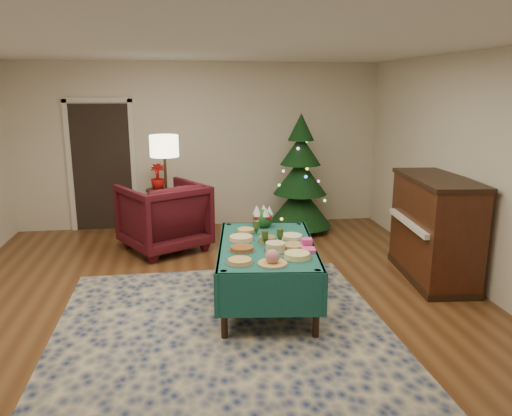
{
  "coord_description": "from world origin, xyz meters",
  "views": [
    {
      "loc": [
        -0.32,
        -4.8,
        2.28
      ],
      "look_at": [
        0.56,
        1.03,
        0.86
      ],
      "focal_mm": 35.0,
      "sensor_mm": 36.0,
      "label": 1
    }
  ],
  "objects": [
    {
      "name": "room_shell",
      "position": [
        0.0,
        0.0,
        1.35
      ],
      "size": [
        7.0,
        7.0,
        7.0
      ],
      "color": "#593319",
      "rests_on": "ground"
    },
    {
      "name": "doorway",
      "position": [
        -1.6,
        3.48,
        1.1
      ],
      "size": [
        1.08,
        0.04,
        2.16
      ],
      "color": "black",
      "rests_on": "ground"
    },
    {
      "name": "rug",
      "position": [
        0.02,
        -0.88,
        0.01
      ],
      "size": [
        3.23,
        4.22,
        0.02
      ],
      "primitive_type": "cube",
      "rotation": [
        0.0,
        0.0,
        0.01
      ],
      "color": "#14224E",
      "rests_on": "ground"
    },
    {
      "name": "buffet_table",
      "position": [
        0.54,
        0.15,
        0.54
      ],
      "size": [
        1.23,
        1.86,
        0.68
      ],
      "color": "black",
      "rests_on": "ground"
    },
    {
      "name": "platter_0",
      "position": [
        0.19,
        -0.4,
        0.7
      ],
      "size": [
        0.26,
        0.26,
        0.04
      ],
      "color": "silver",
      "rests_on": "buffet_table"
    },
    {
      "name": "platter_1",
      "position": [
        0.48,
        -0.48,
        0.74
      ],
      "size": [
        0.28,
        0.28,
        0.15
      ],
      "color": "silver",
      "rests_on": "buffet_table"
    },
    {
      "name": "platter_2",
      "position": [
        0.75,
        -0.34,
        0.71
      ],
      "size": [
        0.29,
        0.29,
        0.06
      ],
      "color": "silver",
      "rests_on": "buffet_table"
    },
    {
      "name": "platter_3",
      "position": [
        0.25,
        -0.04,
        0.7
      ],
      "size": [
        0.27,
        0.27,
        0.05
      ],
      "color": "silver",
      "rests_on": "buffet_table"
    },
    {
      "name": "platter_4",
      "position": [
        0.58,
        -0.1,
        0.72
      ],
      "size": [
        0.23,
        0.23,
        0.09
      ],
      "color": "silver",
      "rests_on": "buffet_table"
    },
    {
      "name": "platter_5",
      "position": [
        0.79,
        -0.01,
        0.7
      ],
      "size": [
        0.27,
        0.27,
        0.04
      ],
      "color": "silver",
      "rests_on": "buffet_table"
    },
    {
      "name": "platter_6",
      "position": [
        0.29,
        0.32,
        0.7
      ],
      "size": [
        0.29,
        0.29,
        0.05
      ],
      "color": "silver",
      "rests_on": "buffet_table"
    },
    {
      "name": "platter_7",
      "position": [
        0.56,
        0.2,
        0.71
      ],
      "size": [
        0.21,
        0.21,
        0.07
      ],
      "color": "silver",
      "rests_on": "buffet_table"
    },
    {
      "name": "platter_8",
      "position": [
        0.84,
        0.32,
        0.7
      ],
      "size": [
        0.28,
        0.28,
        0.04
      ],
      "color": "silver",
      "rests_on": "buffet_table"
    },
    {
      "name": "platter_9",
      "position": [
        0.38,
        0.63,
        0.7
      ],
      "size": [
        0.23,
        0.23,
        0.04
      ],
      "color": "silver",
      "rests_on": "buffet_table"
    },
    {
      "name": "goblet_0",
      "position": [
        0.48,
        0.51,
        0.76
      ],
      "size": [
        0.07,
        0.07,
        0.16
      ],
      "color": "#2D471E",
      "rests_on": "buffet_table"
    },
    {
      "name": "goblet_1",
      "position": [
        0.68,
        0.16,
        0.76
      ],
      "size": [
        0.07,
        0.07,
        0.16
      ],
      "color": "#2D471E",
      "rests_on": "buffet_table"
    },
    {
      "name": "goblet_2",
      "position": [
        0.51,
        0.12,
        0.76
      ],
      "size": [
        0.07,
        0.07,
        0.16
      ],
      "color": "#2D471E",
      "rests_on": "buffet_table"
    },
    {
      "name": "napkin_stack",
      "position": [
        0.91,
        -0.17,
        0.7
      ],
      "size": [
        0.15,
        0.15,
        0.04
      ],
      "primitive_type": "cube",
      "rotation": [
        0.0,
        0.0,
        -0.13
      ],
      "color": "#F7448C",
      "rests_on": "buffet_table"
    },
    {
      "name": "gift_box",
      "position": [
        0.93,
        -0.01,
        0.72
      ],
      "size": [
        0.12,
        0.12,
        0.09
      ],
      "primitive_type": "cube",
      "rotation": [
        0.0,
        0.0,
        -0.13
      ],
      "color": "#DF3EA0",
      "rests_on": "buffet_table"
    },
    {
      "name": "centerpiece",
      "position": [
        0.61,
        0.83,
        0.8
      ],
      "size": [
        0.24,
        0.25,
        0.28
      ],
      "color": "#1E4C1E",
      "rests_on": "buffet_table"
    },
    {
      "name": "armchair",
      "position": [
        -0.6,
        2.22,
        0.54
      ],
      "size": [
        1.4,
        1.37,
        1.08
      ],
      "primitive_type": "imported",
      "rotation": [
        0.0,
        0.0,
        3.66
      ],
      "color": "#440E16",
      "rests_on": "ground"
    },
    {
      "name": "floor_lamp",
      "position": [
        -0.55,
        2.26,
        1.4
      ],
      "size": [
        0.4,
        0.4,
        1.65
      ],
      "color": "#A57F3F",
      "rests_on": "ground"
    },
    {
      "name": "side_table",
      "position": [
        -0.71,
        3.2,
        0.34
      ],
      "size": [
        0.39,
        0.39,
        0.7
      ],
      "color": "black",
      "rests_on": "ground"
    },
    {
      "name": "potted_plant",
      "position": [
        -0.71,
        3.2,
        0.81
      ],
      "size": [
        0.23,
        0.41,
        0.23
      ],
      "primitive_type": "imported",
      "color": "#AC0E0C",
      "rests_on": "side_table"
    },
    {
      "name": "christmas_tree",
      "position": [
        1.56,
        2.9,
        0.86
      ],
      "size": [
        1.38,
        1.38,
        1.9
      ],
      "color": "black",
      "rests_on": "ground"
    },
    {
      "name": "piano",
      "position": [
        2.67,
        0.6,
        0.62
      ],
      "size": [
        0.82,
        1.52,
        1.26
      ],
      "color": "black",
      "rests_on": "ground"
    }
  ]
}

